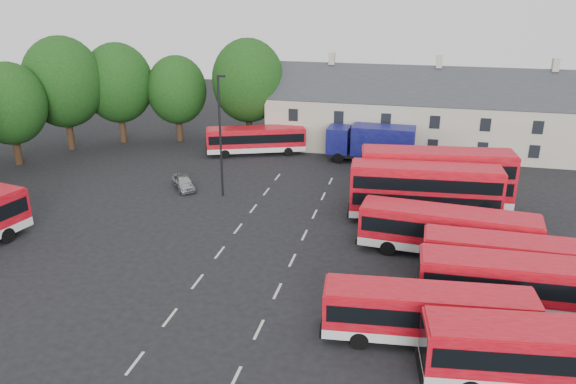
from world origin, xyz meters
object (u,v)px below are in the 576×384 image
at_px(box_truck, 372,142).
at_px(silver_car, 184,182).
at_px(bus_dd_south, 425,190).
at_px(lamppost, 220,134).
at_px(bus_row_a, 551,352).

bearing_deg(box_truck, silver_car, -141.22).
relative_size(box_truck, silver_car, 2.40).
bearing_deg(bus_dd_south, lamppost, 169.54).
bearing_deg(silver_car, box_truck, -0.25).
bearing_deg(box_truck, bus_dd_south, -68.61).
distance_m(bus_dd_south, lamppost, 16.83).
bearing_deg(bus_dd_south, silver_car, 168.31).
distance_m(box_truck, lamppost, 17.18).
bearing_deg(box_truck, lamppost, -130.71).
xyz_separation_m(bus_row_a, bus_dd_south, (-5.51, 17.71, 0.68)).
xyz_separation_m(bus_row_a, silver_car, (-25.92, 20.41, -1.26)).
relative_size(bus_dd_south, box_truck, 1.28).
bearing_deg(lamppost, silver_car, 167.39).
relative_size(box_truck, lamppost, 0.85).
height_order(box_truck, silver_car, box_truck).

